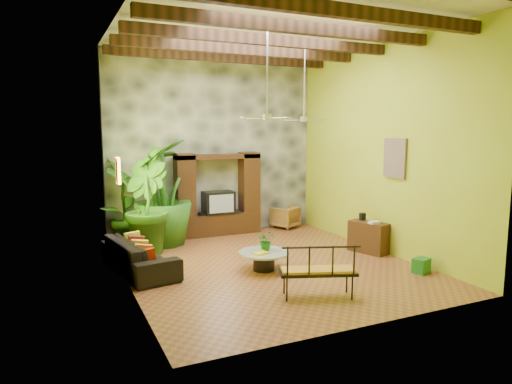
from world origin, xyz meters
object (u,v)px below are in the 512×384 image
sofa (139,255)px  tall_plant_a (123,201)px  ceiling_fan_back (304,111)px  coffee_table (264,258)px  wicker_armchair (285,217)px  tall_plant_b (145,206)px  ceiling_fan_front (267,107)px  iron_bench (320,268)px  entertainment_center (218,201)px  tall_plant_c (163,192)px  green_bin (421,265)px  side_console (368,237)px

sofa → tall_plant_a: tall_plant_a is taller
ceiling_fan_back → coffee_table: ceiling_fan_back is taller
wicker_armchair → tall_plant_b: size_ratio=0.31×
ceiling_fan_back → tall_plant_a: size_ratio=0.83×
tall_plant_b → ceiling_fan_front: bearing=-50.3°
tall_plant_a → iron_bench: (2.53, -5.38, -0.57)m
entertainment_center → coffee_table: (-0.25, -3.50, -0.71)m
wicker_armchair → tall_plant_b: 4.59m
ceiling_fan_front → tall_plant_c: 3.97m
entertainment_center → green_bin: 5.73m
ceiling_fan_back → iron_bench: size_ratio=1.31×
entertainment_center → coffee_table: bearing=-94.0°
green_bin → tall_plant_b: bearing=141.2°
tall_plant_c → entertainment_center: bearing=15.6°
entertainment_center → tall_plant_c: bearing=-164.4°
ceiling_fan_back → wicker_armchair: 3.68m
sofa → tall_plant_c: (0.98, 2.03, 1.01)m
wicker_armchair → coffee_table: bearing=29.7°
ceiling_fan_back → side_console: 3.48m
sofa → tall_plant_b: 1.69m
tall_plant_a → tall_plant_c: size_ratio=0.82×
tall_plant_b → coffee_table: tall_plant_b is taller
green_bin → side_console: bearing=90.0°
entertainment_center → ceiling_fan_front: 4.30m
tall_plant_b → side_console: (4.89, -2.20, -0.78)m
side_console → green_bin: 1.75m
ceiling_fan_back → sofa: ceiling_fan_back is taller
entertainment_center → tall_plant_b: tall_plant_b is taller
tall_plant_a → ceiling_fan_front: bearing=-56.2°
wicker_armchair → iron_bench: size_ratio=0.50×
iron_bench → side_console: bearing=58.4°
ceiling_fan_front → tall_plant_a: size_ratio=0.83×
tall_plant_a → green_bin: bearing=-43.9°
tall_plant_b → side_console: bearing=-24.2°
tall_plant_c → green_bin: bearing=-46.5°
green_bin → sofa: bearing=154.6°
tall_plant_c → green_bin: tall_plant_c is taller
wicker_armchair → coffee_table: size_ratio=0.66×
ceiling_fan_front → green_bin: ceiling_fan_front is taller
tall_plant_a → side_console: bearing=-32.2°
tall_plant_a → wicker_armchair: bearing=-0.0°
side_console → sofa: bearing=153.1°
ceiling_fan_back → tall_plant_b: ceiling_fan_back is taller
entertainment_center → ceiling_fan_back: (1.60, -1.94, 2.44)m
tall_plant_b → tall_plant_c: 0.86m
ceiling_fan_front → green_bin: 4.57m
sofa → ceiling_fan_front: bearing=-122.5°
tall_plant_b → iron_bench: (2.20, -4.29, -0.60)m
entertainment_center → tall_plant_a: (-2.57, 0.01, 0.15)m
sofa → coffee_table: 2.61m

